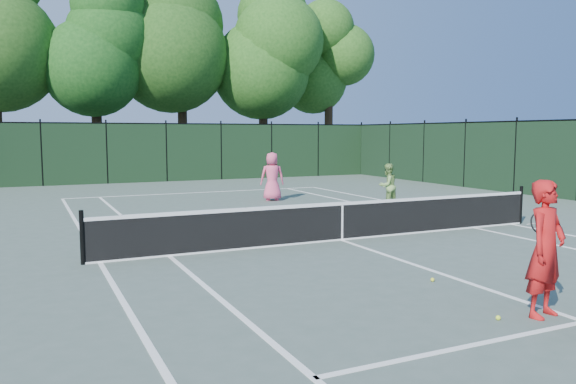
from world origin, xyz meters
name	(u,v)px	position (x,y,z in m)	size (l,w,h in m)	color
ground	(342,240)	(0.00, 0.00, 0.00)	(90.00, 90.00, 0.00)	#49594F
sideline_doubles_left	(100,263)	(-5.49, 0.00, 0.00)	(0.10, 23.77, 0.01)	white
sideline_doubles_right	(512,224)	(5.49, 0.00, 0.00)	(0.10, 23.77, 0.01)	white
sideline_singles_left	(170,256)	(-4.12, 0.00, 0.00)	(0.10, 23.77, 0.01)	white
sideline_singles_right	(474,228)	(4.12, 0.00, 0.00)	(0.10, 23.77, 0.01)	white
baseline_far	(200,192)	(0.00, 11.88, 0.00)	(10.97, 0.10, 0.01)	white
service_line_far	(246,208)	(0.00, 6.40, 0.00)	(8.23, 0.10, 0.01)	white
center_service_line	(342,240)	(0.00, 0.00, 0.00)	(0.10, 12.80, 0.01)	white
tennis_net	(342,220)	(0.00, 0.00, 0.48)	(11.69, 0.09, 1.06)	black
fence_far	(167,153)	(0.00, 18.00, 1.50)	(24.00, 0.05, 3.00)	black
tree_2	(94,38)	(-3.00, 21.80, 7.73)	(6.00, 6.00, 12.40)	black
tree_3	(181,24)	(2.00, 22.30, 9.01)	(7.00, 7.00, 14.45)	black
tree_4	(263,43)	(7.00, 21.60, 8.14)	(6.20, 6.20, 12.97)	black
tree_5	(329,55)	(12.00, 22.10, 7.71)	(5.80, 5.80, 12.23)	black
coach	(546,249)	(-0.30, -5.98, 0.95)	(0.89, 0.81, 1.90)	#B61415
player_pink	(272,176)	(1.66, 7.95, 0.91)	(1.02, 0.83, 1.82)	#E14F78
player_green	(388,186)	(4.40, 4.41, 0.75)	(0.82, 0.69, 1.50)	#7EAA55
loose_ball_near_cart	(498,318)	(-1.00, -5.85, 0.03)	(0.07, 0.07, 0.07)	#CFF632
loose_ball_midcourt	(433,280)	(-0.50, -3.89, 0.03)	(0.07, 0.07, 0.07)	yellow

